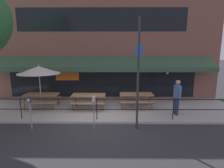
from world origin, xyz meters
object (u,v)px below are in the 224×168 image
Objects in this scene: picnic_table_left at (42,97)px; pedestrian_walking at (177,96)px; patio_umbrella_left at (39,70)px; parking_meter_near at (30,102)px; parking_meter_far at (94,102)px; street_sign_pole at (138,74)px; picnic_table_right at (136,96)px; picnic_table_centre at (89,97)px.

pedestrian_walking is at bearing -8.30° from picnic_table_left.
patio_umbrella_left is 2.69m from parking_meter_near.
parking_meter_far is 2.09m from street_sign_pole.
picnic_table_right is (5.19, 0.13, 0.00)m from picnic_table_left.
patio_umbrella_left is at bearing -177.37° from picnic_table_right.
parking_meter_far is at bearing -77.27° from picnic_table_centre.
pedestrian_walking is (1.82, -1.15, 0.35)m from picnic_table_right.
street_sign_pole is (1.75, 0.09, 1.13)m from parking_meter_far.
picnic_table_right is at bearing 147.72° from pedestrian_walking.
parking_meter_near is (-4.61, -2.66, 0.44)m from picnic_table_right.
patio_umbrella_left is 5.42m from street_sign_pole.
pedestrian_walking is at bearing -32.28° from picnic_table_right.
pedestrian_walking reaches higher than picnic_table_right.
parking_meter_near is 0.32× the size of street_sign_pole.
picnic_table_right is at bearing 1.42° from picnic_table_left.
street_sign_pole is at bearing -25.43° from patio_umbrella_left.
patio_umbrella_left is (-2.59, -0.02, 1.47)m from picnic_table_centre.
picnic_table_right is 5.40m from patio_umbrella_left.
street_sign_pole reaches higher than patio_umbrella_left.
pedestrian_walking is 1.20× the size of parking_meter_near.
patio_umbrella_left reaches higher than pedestrian_walking.
parking_meter_near is 2.57m from parking_meter_far.
picnic_table_centre is (2.59, -0.09, 0.00)m from picnic_table_left.
patio_umbrella_left is 0.54× the size of street_sign_pole.
parking_meter_far is (2.57, 0.00, 0.00)m from parking_meter_near.
patio_umbrella_left reaches higher than parking_meter_near.
patio_umbrella_left is 1.67× the size of parking_meter_near.
parking_meter_near is at bearing -179.90° from parking_meter_far.
parking_meter_far is (0.55, -2.43, 0.44)m from picnic_table_centre.
patio_umbrella_left is at bearing 142.45° from parking_meter_far.
street_sign_pole reaches higher than parking_meter_near.
parking_meter_near is 4.47m from street_sign_pole.
picnic_table_centre is at bearing 50.38° from parking_meter_near.
parking_meter_far is (-2.04, -2.65, 0.44)m from picnic_table_right.
parking_meter_near is (-6.43, -1.51, 0.09)m from pedestrian_walking.
patio_umbrella_left reaches higher than picnic_table_centre.
patio_umbrella_left is at bearing -90.00° from picnic_table_left.
picnic_table_centre is 1.05× the size of pedestrian_walking.
pedestrian_walking reaches higher than parking_meter_near.
picnic_table_right is at bearing 83.55° from street_sign_pole.
street_sign_pole reaches higher than picnic_table_left.
pedestrian_walking is 0.39× the size of street_sign_pole.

